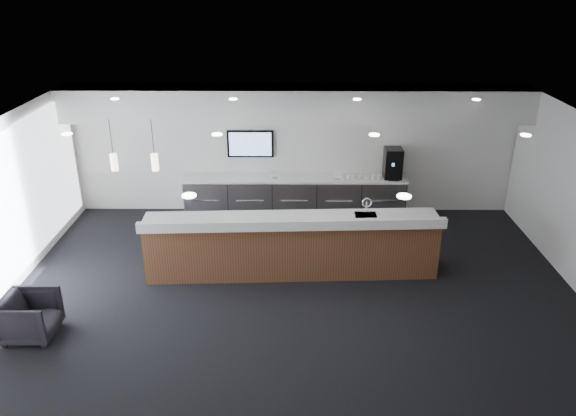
{
  "coord_description": "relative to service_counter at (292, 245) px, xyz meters",
  "views": [
    {
      "loc": [
        -0.04,
        -8.3,
        5.31
      ],
      "look_at": [
        -0.13,
        1.3,
        1.19
      ],
      "focal_mm": 35.0,
      "sensor_mm": 36.0,
      "label": 1
    }
  ],
  "objects": [
    {
      "name": "service_counter",
      "position": [
        0.0,
        0.0,
        0.0
      ],
      "size": [
        5.46,
        1.14,
        1.49
      ],
      "rotation": [
        0.0,
        0.0,
        0.05
      ],
      "color": "#53331B",
      "rests_on": "ground"
    },
    {
      "name": "cup_2",
      "position": [
        1.67,
        2.54,
        0.42
      ],
      "size": [
        0.13,
        0.13,
        0.1
      ],
      "primitive_type": "imported",
      "rotation": [
        0.0,
        0.0,
        1.29
      ],
      "color": "white",
      "rests_on": "back_credenza"
    },
    {
      "name": "cup_3",
      "position": [
        1.53,
        2.54,
        0.42
      ],
      "size": [
        0.13,
        0.13,
        0.1
      ],
      "primitive_type": "imported",
      "rotation": [
        0.0,
        0.0,
        1.94
      ],
      "color": "white",
      "rests_on": "back_credenza"
    },
    {
      "name": "cup_6",
      "position": [
        1.11,
        2.54,
        0.42
      ],
      "size": [
        0.14,
        0.14,
        0.1
      ],
      "primitive_type": "imported",
      "rotation": [
        0.0,
        0.0,
        3.87
      ],
      "color": "white",
      "rests_on": "back_credenza"
    },
    {
      "name": "alcove_panel",
      "position": [
        0.05,
        2.98,
        1.03
      ],
      "size": [
        9.8,
        0.06,
        1.4
      ],
      "primitive_type": "cube",
      "color": "silver",
      "rests_on": "back_wall"
    },
    {
      "name": "soffit_bulkhead",
      "position": [
        0.05,
        2.56,
        2.08
      ],
      "size": [
        10.0,
        0.9,
        0.7
      ],
      "primitive_type": "cube",
      "color": "silver",
      "rests_on": "back_wall"
    },
    {
      "name": "ground",
      "position": [
        0.05,
        -0.99,
        -0.57
      ],
      "size": [
        10.0,
        10.0,
        0.0
      ],
      "primitive_type": "plane",
      "color": "black",
      "rests_on": "ground"
    },
    {
      "name": "ceiling_can_lights",
      "position": [
        0.05,
        -0.99,
        2.4
      ],
      "size": [
        7.0,
        5.0,
        0.02
      ],
      "primitive_type": null,
      "color": "white",
      "rests_on": "ceiling"
    },
    {
      "name": "info_sign_right",
      "position": [
        1.03,
        2.53,
        0.48
      ],
      "size": [
        0.16,
        0.04,
        0.22
      ],
      "primitive_type": "cube",
      "rotation": [
        0.0,
        0.0,
        -0.13
      ],
      "color": "white",
      "rests_on": "back_credenza"
    },
    {
      "name": "coffee_machine",
      "position": [
        2.25,
        2.66,
        0.71
      ],
      "size": [
        0.39,
        0.52,
        0.68
      ],
      "rotation": [
        0.0,
        0.0,
        -0.0
      ],
      "color": "black",
      "rests_on": "back_credenza"
    },
    {
      "name": "wall_tv",
      "position": [
        -0.95,
        2.92,
        1.08
      ],
      "size": [
        1.05,
        0.08,
        0.62
      ],
      "color": "black",
      "rests_on": "back_wall"
    },
    {
      "name": "back_wall",
      "position": [
        0.05,
        3.01,
        0.93
      ],
      "size": [
        10.0,
        0.02,
        3.0
      ],
      "primitive_type": "cube",
      "color": "white",
      "rests_on": "ground"
    },
    {
      "name": "back_credenza",
      "position": [
        0.05,
        2.65,
        -0.1
      ],
      "size": [
        5.06,
        0.66,
        0.95
      ],
      "color": "gray",
      "rests_on": "ground"
    },
    {
      "name": "armchair",
      "position": [
        -4.04,
        -2.02,
        -0.22
      ],
      "size": [
        0.79,
        0.77,
        0.71
      ],
      "primitive_type": "imported",
      "rotation": [
        0.0,
        0.0,
        1.58
      ],
      "color": "black",
      "rests_on": "ground"
    },
    {
      "name": "cup_4",
      "position": [
        1.39,
        2.54,
        0.42
      ],
      "size": [
        0.14,
        0.14,
        0.1
      ],
      "primitive_type": "imported",
      "rotation": [
        0.0,
        0.0,
        2.58
      ],
      "color": "white",
      "rests_on": "back_credenza"
    },
    {
      "name": "pendant_right",
      "position": [
        -3.05,
        -0.19,
        1.68
      ],
      "size": [
        0.12,
        0.12,
        0.3
      ],
      "primitive_type": "cylinder",
      "color": "#FFF3C6",
      "rests_on": "ceiling"
    },
    {
      "name": "cup_5",
      "position": [
        1.25,
        2.54,
        0.42
      ],
      "size": [
        0.11,
        0.11,
        0.1
      ],
      "primitive_type": "imported",
      "rotation": [
        0.0,
        0.0,
        3.23
      ],
      "color": "white",
      "rests_on": "back_credenza"
    },
    {
      "name": "cup_0",
      "position": [
        1.95,
        2.54,
        0.42
      ],
      "size": [
        0.1,
        0.1,
        0.1
      ],
      "primitive_type": "imported",
      "color": "white",
      "rests_on": "back_credenza"
    },
    {
      "name": "ceiling",
      "position": [
        0.05,
        -0.99,
        2.43
      ],
      "size": [
        10.0,
        8.0,
        0.02
      ],
      "primitive_type": "cube",
      "color": "black",
      "rests_on": "back_wall"
    },
    {
      "name": "info_sign_left",
      "position": [
        -0.39,
        2.59,
        0.48
      ],
      "size": [
        0.15,
        0.04,
        0.21
      ],
      "primitive_type": "cube",
      "rotation": [
        0.0,
        0.0,
        0.17
      ],
      "color": "white",
      "rests_on": "back_credenza"
    },
    {
      "name": "cup_1",
      "position": [
        1.81,
        2.54,
        0.42
      ],
      "size": [
        0.14,
        0.14,
        0.1
      ],
      "primitive_type": "imported",
      "rotation": [
        0.0,
        0.0,
        0.65
      ],
      "color": "white",
      "rests_on": "back_credenza"
    },
    {
      "name": "pendant_left",
      "position": [
        -2.35,
        -0.19,
        1.68
      ],
      "size": [
        0.12,
        0.12,
        0.3
      ],
      "primitive_type": "cylinder",
      "color": "#FFF3C6",
      "rests_on": "ceiling"
    }
  ]
}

